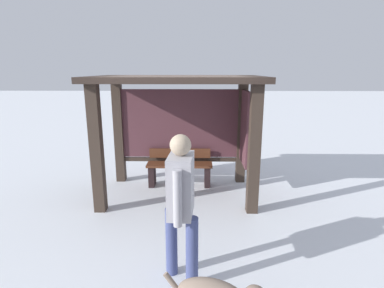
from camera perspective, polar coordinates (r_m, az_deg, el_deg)
name	(u,v)px	position (r m, az deg, el deg)	size (l,w,h in m)	color
ground_plane	(179,194)	(6.12, -2.56, -9.36)	(60.00, 60.00, 0.00)	silver
bus_shelter	(183,108)	(5.85, -1.69, 6.73)	(3.09, 1.94, 2.30)	#372B23
bench_left_inside	(180,168)	(6.43, -2.34, -4.62)	(1.37, 0.38, 0.77)	#582F1B
person_walking	(181,198)	(3.39, -2.10, -10.06)	(0.40, 0.66, 1.75)	#B0AEB4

